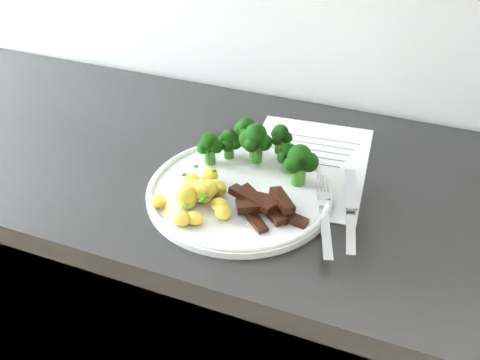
{
  "coord_description": "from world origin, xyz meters",
  "views": [
    {
      "loc": [
        0.09,
        0.96,
        1.39
      ],
      "look_at": [
        -0.17,
        1.62,
        0.89
      ],
      "focal_mm": 40.11,
      "sensor_mm": 36.0,
      "label": 1
    }
  ],
  "objects_px": {
    "potatoes": "(199,193)",
    "beef_strips": "(266,206)",
    "counter": "(301,349)",
    "recipe_paper": "(305,163)",
    "broccoli": "(261,145)",
    "knife": "(351,220)",
    "fork": "(325,219)",
    "plate": "(240,191)"
  },
  "relations": [
    {
      "from": "counter",
      "to": "broccoli",
      "type": "distance_m",
      "value": 0.49
    },
    {
      "from": "counter",
      "to": "recipe_paper",
      "type": "height_order",
      "value": "recipe_paper"
    },
    {
      "from": "counter",
      "to": "fork",
      "type": "relative_size",
      "value": 11.33
    },
    {
      "from": "beef_strips",
      "to": "fork",
      "type": "height_order",
      "value": "beef_strips"
    },
    {
      "from": "broccoli",
      "to": "fork",
      "type": "height_order",
      "value": "broccoli"
    },
    {
      "from": "broccoli",
      "to": "potatoes",
      "type": "relative_size",
      "value": 1.5
    },
    {
      "from": "plate",
      "to": "fork",
      "type": "height_order",
      "value": "fork"
    },
    {
      "from": "broccoli",
      "to": "knife",
      "type": "distance_m",
      "value": 0.2
    },
    {
      "from": "beef_strips",
      "to": "knife",
      "type": "relative_size",
      "value": 0.65
    },
    {
      "from": "plate",
      "to": "potatoes",
      "type": "height_order",
      "value": "potatoes"
    },
    {
      "from": "plate",
      "to": "broccoli",
      "type": "height_order",
      "value": "broccoli"
    },
    {
      "from": "knife",
      "to": "broccoli",
      "type": "bearing_deg",
      "value": 154.57
    },
    {
      "from": "recipe_paper",
      "to": "counter",
      "type": "bearing_deg",
      "value": -56.59
    },
    {
      "from": "recipe_paper",
      "to": "broccoli",
      "type": "relative_size",
      "value": 1.51
    },
    {
      "from": "broccoli",
      "to": "potatoes",
      "type": "bearing_deg",
      "value": -111.82
    },
    {
      "from": "potatoes",
      "to": "fork",
      "type": "relative_size",
      "value": 0.7
    },
    {
      "from": "recipe_paper",
      "to": "potatoes",
      "type": "bearing_deg",
      "value": -123.05
    },
    {
      "from": "counter",
      "to": "recipe_paper",
      "type": "relative_size",
      "value": 7.14
    },
    {
      "from": "potatoes",
      "to": "beef_strips",
      "type": "xyz_separation_m",
      "value": [
        0.1,
        0.02,
        -0.01
      ]
    },
    {
      "from": "beef_strips",
      "to": "plate",
      "type": "bearing_deg",
      "value": 145.83
    },
    {
      "from": "recipe_paper",
      "to": "broccoli",
      "type": "distance_m",
      "value": 0.1
    },
    {
      "from": "fork",
      "to": "knife",
      "type": "height_order",
      "value": "fork"
    },
    {
      "from": "recipe_paper",
      "to": "broccoli",
      "type": "bearing_deg",
      "value": -142.25
    },
    {
      "from": "beef_strips",
      "to": "fork",
      "type": "relative_size",
      "value": 0.67
    },
    {
      "from": "potatoes",
      "to": "fork",
      "type": "distance_m",
      "value": 0.2
    },
    {
      "from": "fork",
      "to": "potatoes",
      "type": "bearing_deg",
      "value": -172.87
    },
    {
      "from": "plate",
      "to": "fork",
      "type": "xyz_separation_m",
      "value": [
        0.15,
        -0.03,
        0.01
      ]
    },
    {
      "from": "plate",
      "to": "recipe_paper",
      "type": "bearing_deg",
      "value": 59.95
    },
    {
      "from": "plate",
      "to": "fork",
      "type": "bearing_deg",
      "value": -12.06
    },
    {
      "from": "broccoli",
      "to": "knife",
      "type": "height_order",
      "value": "broccoli"
    },
    {
      "from": "broccoli",
      "to": "knife",
      "type": "xyz_separation_m",
      "value": [
        0.18,
        -0.08,
        -0.04
      ]
    },
    {
      "from": "knife",
      "to": "beef_strips",
      "type": "bearing_deg",
      "value": -165.82
    },
    {
      "from": "plate",
      "to": "beef_strips",
      "type": "height_order",
      "value": "beef_strips"
    },
    {
      "from": "recipe_paper",
      "to": "beef_strips",
      "type": "xyz_separation_m",
      "value": [
        -0.02,
        -0.17,
        0.02
      ]
    },
    {
      "from": "recipe_paper",
      "to": "knife",
      "type": "bearing_deg",
      "value": -51.15
    },
    {
      "from": "fork",
      "to": "recipe_paper",
      "type": "bearing_deg",
      "value": 114.96
    },
    {
      "from": "fork",
      "to": "knife",
      "type": "distance_m",
      "value": 0.04
    },
    {
      "from": "recipe_paper",
      "to": "broccoli",
      "type": "height_order",
      "value": "broccoli"
    },
    {
      "from": "recipe_paper",
      "to": "fork",
      "type": "relative_size",
      "value": 1.59
    },
    {
      "from": "plate",
      "to": "beef_strips",
      "type": "distance_m",
      "value": 0.07
    },
    {
      "from": "recipe_paper",
      "to": "beef_strips",
      "type": "bearing_deg",
      "value": -95.75
    },
    {
      "from": "beef_strips",
      "to": "counter",
      "type": "bearing_deg",
      "value": 62.38
    }
  ]
}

